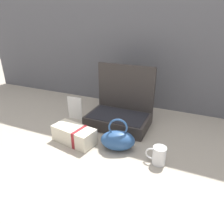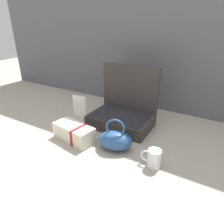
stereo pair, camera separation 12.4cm
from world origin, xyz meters
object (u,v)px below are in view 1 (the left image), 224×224
teal_pouch_handbag (118,140)px  cream_toiletry_bag (75,135)px  open_suitcase (120,112)px  coffee_mug (158,155)px  info_card_left (75,108)px

teal_pouch_handbag → cream_toiletry_bag: (-0.26, -0.04, -0.01)m
teal_pouch_handbag → cream_toiletry_bag: bearing=-171.9°
open_suitcase → teal_pouch_handbag: open_suitcase is taller
open_suitcase → coffee_mug: 0.47m
cream_toiletry_bag → coffee_mug: (0.50, 0.00, -0.00)m
teal_pouch_handbag → info_card_left: (-0.44, 0.23, 0.03)m
teal_pouch_handbag → cream_toiletry_bag: teal_pouch_handbag is taller
teal_pouch_handbag → cream_toiletry_bag: size_ratio=0.80×
info_card_left → open_suitcase: bearing=5.7°
teal_pouch_handbag → cream_toiletry_bag: 0.27m
coffee_mug → teal_pouch_handbag: bearing=171.7°
open_suitcase → coffee_mug: size_ratio=3.84×
teal_pouch_handbag → coffee_mug: bearing=-8.3°
cream_toiletry_bag → info_card_left: bearing=122.2°
cream_toiletry_bag → info_card_left: 0.32m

